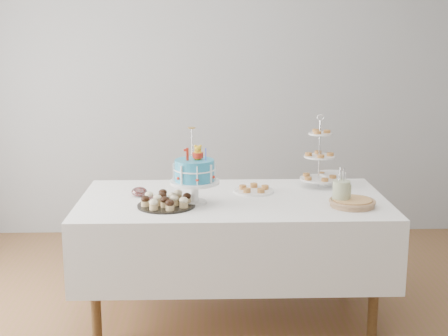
{
  "coord_description": "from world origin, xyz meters",
  "views": [
    {
      "loc": [
        -0.17,
        -3.48,
        1.79
      ],
      "look_at": [
        -0.06,
        0.3,
        0.97
      ],
      "focal_mm": 50.0,
      "sensor_mm": 36.0,
      "label": 1
    }
  ],
  "objects_px": {
    "table": "(233,233)",
    "utensil_pitcher": "(341,192)",
    "pastry_plate": "(254,189)",
    "cupcake_tray": "(166,200)",
    "plate_stack": "(332,178)",
    "jam_bowl_a": "(153,201)",
    "tiered_stand": "(319,157)",
    "birthday_cake": "(195,183)",
    "pie": "(352,202)",
    "jam_bowl_b": "(139,192)"
  },
  "relations": [
    {
      "from": "plate_stack",
      "to": "pastry_plate",
      "type": "height_order",
      "value": "plate_stack"
    },
    {
      "from": "tiered_stand",
      "to": "utensil_pitcher",
      "type": "height_order",
      "value": "tiered_stand"
    },
    {
      "from": "jam_bowl_a",
      "to": "pastry_plate",
      "type": "bearing_deg",
      "value": 26.19
    },
    {
      "from": "birthday_cake",
      "to": "pastry_plate",
      "type": "relative_size",
      "value": 1.77
    },
    {
      "from": "cupcake_tray",
      "to": "tiered_stand",
      "type": "height_order",
      "value": "tiered_stand"
    },
    {
      "from": "table",
      "to": "plate_stack",
      "type": "height_order",
      "value": "plate_stack"
    },
    {
      "from": "birthday_cake",
      "to": "pastry_plate",
      "type": "height_order",
      "value": "birthday_cake"
    },
    {
      "from": "jam_bowl_a",
      "to": "birthday_cake",
      "type": "bearing_deg",
      "value": 10.77
    },
    {
      "from": "cupcake_tray",
      "to": "tiered_stand",
      "type": "xyz_separation_m",
      "value": [
        1.0,
        0.46,
        0.17
      ]
    },
    {
      "from": "table",
      "to": "plate_stack",
      "type": "distance_m",
      "value": 0.84
    },
    {
      "from": "jam_bowl_b",
      "to": "jam_bowl_a",
      "type": "bearing_deg",
      "value": -65.77
    },
    {
      "from": "table",
      "to": "tiered_stand",
      "type": "bearing_deg",
      "value": 25.74
    },
    {
      "from": "utensil_pitcher",
      "to": "birthday_cake",
      "type": "bearing_deg",
      "value": 179.51
    },
    {
      "from": "cupcake_tray",
      "to": "pastry_plate",
      "type": "height_order",
      "value": "cupcake_tray"
    },
    {
      "from": "jam_bowl_a",
      "to": "jam_bowl_b",
      "type": "xyz_separation_m",
      "value": [
        -0.1,
        0.23,
        0.0
      ]
    },
    {
      "from": "table",
      "to": "pastry_plate",
      "type": "height_order",
      "value": "pastry_plate"
    },
    {
      "from": "tiered_stand",
      "to": "plate_stack",
      "type": "height_order",
      "value": "tiered_stand"
    },
    {
      "from": "pastry_plate",
      "to": "utensil_pitcher",
      "type": "bearing_deg",
      "value": -34.13
    },
    {
      "from": "jam_bowl_a",
      "to": "pie",
      "type": "bearing_deg",
      "value": -2.24
    },
    {
      "from": "birthday_cake",
      "to": "plate_stack",
      "type": "xyz_separation_m",
      "value": [
        0.94,
        0.49,
        -0.09
      ]
    },
    {
      "from": "plate_stack",
      "to": "jam_bowl_b",
      "type": "xyz_separation_m",
      "value": [
        -1.29,
        -0.31,
        -0.01
      ]
    },
    {
      "from": "table",
      "to": "utensil_pitcher",
      "type": "height_order",
      "value": "utensil_pitcher"
    },
    {
      "from": "plate_stack",
      "to": "jam_bowl_a",
      "type": "xyz_separation_m",
      "value": [
        -1.19,
        -0.54,
        -0.01
      ]
    },
    {
      "from": "table",
      "to": "tiered_stand",
      "type": "height_order",
      "value": "tiered_stand"
    },
    {
      "from": "utensil_pitcher",
      "to": "pie",
      "type": "bearing_deg",
      "value": -13.81
    },
    {
      "from": "cupcake_tray",
      "to": "utensil_pitcher",
      "type": "distance_m",
      "value": 1.05
    },
    {
      "from": "pie",
      "to": "jam_bowl_a",
      "type": "height_order",
      "value": "jam_bowl_a"
    },
    {
      "from": "pastry_plate",
      "to": "jam_bowl_b",
      "type": "relative_size",
      "value": 2.6
    },
    {
      "from": "cupcake_tray",
      "to": "plate_stack",
      "type": "height_order",
      "value": "cupcake_tray"
    },
    {
      "from": "table",
      "to": "jam_bowl_b",
      "type": "height_order",
      "value": "jam_bowl_b"
    },
    {
      "from": "table",
      "to": "cupcake_tray",
      "type": "relative_size",
      "value": 5.5
    },
    {
      "from": "table",
      "to": "birthday_cake",
      "type": "xyz_separation_m",
      "value": [
        -0.24,
        -0.11,
        0.35
      ]
    },
    {
      "from": "plate_stack",
      "to": "pastry_plate",
      "type": "relative_size",
      "value": 0.74
    },
    {
      "from": "tiered_stand",
      "to": "birthday_cake",
      "type": "bearing_deg",
      "value": -154.49
    },
    {
      "from": "cupcake_tray",
      "to": "jam_bowl_b",
      "type": "distance_m",
      "value": 0.31
    },
    {
      "from": "birthday_cake",
      "to": "pastry_plate",
      "type": "xyz_separation_m",
      "value": [
        0.38,
        0.26,
        -0.11
      ]
    },
    {
      "from": "birthday_cake",
      "to": "tiered_stand",
      "type": "xyz_separation_m",
      "value": [
        0.83,
        0.4,
        0.08
      ]
    },
    {
      "from": "pastry_plate",
      "to": "birthday_cake",
      "type": "bearing_deg",
      "value": -145.32
    },
    {
      "from": "table",
      "to": "utensil_pitcher",
      "type": "bearing_deg",
      "value": -16.03
    },
    {
      "from": "birthday_cake",
      "to": "cupcake_tray",
      "type": "distance_m",
      "value": 0.2
    },
    {
      "from": "pastry_plate",
      "to": "cupcake_tray",
      "type": "bearing_deg",
      "value": -149.26
    },
    {
      "from": "birthday_cake",
      "to": "jam_bowl_b",
      "type": "height_order",
      "value": "birthday_cake"
    },
    {
      "from": "table",
      "to": "jam_bowl_a",
      "type": "distance_m",
      "value": 0.58
    },
    {
      "from": "tiered_stand",
      "to": "jam_bowl_a",
      "type": "height_order",
      "value": "tiered_stand"
    },
    {
      "from": "pastry_plate",
      "to": "jam_bowl_a",
      "type": "height_order",
      "value": "jam_bowl_a"
    },
    {
      "from": "table",
      "to": "jam_bowl_a",
      "type": "height_order",
      "value": "jam_bowl_a"
    },
    {
      "from": "jam_bowl_b",
      "to": "table",
      "type": "bearing_deg",
      "value": -6.58
    },
    {
      "from": "tiered_stand",
      "to": "jam_bowl_a",
      "type": "xyz_separation_m",
      "value": [
        -1.08,
        -0.44,
        -0.18
      ]
    },
    {
      "from": "birthday_cake",
      "to": "tiered_stand",
      "type": "distance_m",
      "value": 0.92
    },
    {
      "from": "cupcake_tray",
      "to": "pie",
      "type": "bearing_deg",
      "value": -1.6
    }
  ]
}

